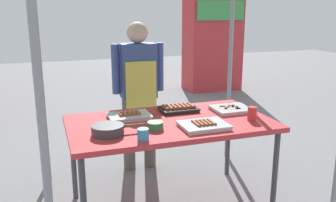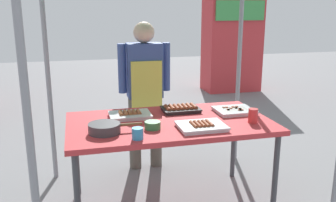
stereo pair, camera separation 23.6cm
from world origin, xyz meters
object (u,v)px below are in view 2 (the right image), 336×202
at_px(tray_spring_rolls, 201,126).
at_px(drink_cup_by_wok, 253,116).
at_px(drink_cup_near_edge, 138,134).
at_px(vendor_woman, 145,85).
at_px(tray_pork_links, 130,115).
at_px(stall_table, 170,127).
at_px(cooking_wok, 105,128).
at_px(condiment_bowl, 153,125).
at_px(tray_grilled_sausages, 181,109).
at_px(tray_meat_skewers, 234,111).
at_px(neighbor_stall_left, 232,41).

relative_size(tray_spring_rolls, drink_cup_by_wok, 3.17).
xyz_separation_m(drink_cup_near_edge, vendor_woman, (0.27, 1.18, 0.08)).
relative_size(tray_pork_links, drink_cup_near_edge, 4.19).
distance_m(tray_spring_rolls, vendor_woman, 1.10).
height_order(stall_table, cooking_wok, cooking_wok).
distance_m(tray_pork_links, condiment_bowl, 0.36).
relative_size(tray_grilled_sausages, condiment_bowl, 2.68).
bearing_deg(condiment_bowl, tray_spring_rolls, -13.00).
relative_size(tray_meat_skewers, vendor_woman, 0.22).
height_order(condiment_bowl, vendor_woman, vendor_woman).
height_order(tray_pork_links, tray_spring_rolls, tray_pork_links).
bearing_deg(vendor_woman, cooking_wok, 64.22).
xyz_separation_m(tray_meat_skewers, neighbor_stall_left, (1.69, 3.93, 0.21)).
bearing_deg(drink_cup_by_wok, tray_spring_rolls, -174.57).
height_order(stall_table, condiment_bowl, condiment_bowl).
bearing_deg(stall_table, tray_spring_rolls, -52.72).
distance_m(tray_grilled_sausages, neighbor_stall_left, 4.34).
bearing_deg(cooking_wok, vendor_woman, 64.22).
distance_m(vendor_woman, neighbor_stall_left, 3.96).
relative_size(tray_grilled_sausages, cooking_wok, 0.82).
height_order(vendor_woman, neighbor_stall_left, neighbor_stall_left).
relative_size(tray_pork_links, cooking_wok, 0.86).
xyz_separation_m(cooking_wok, vendor_woman, (0.48, 0.99, 0.08)).
bearing_deg(tray_grilled_sausages, stall_table, -123.83).
height_order(tray_grilled_sausages, neighbor_stall_left, neighbor_stall_left).
distance_m(tray_meat_skewers, drink_cup_near_edge, 1.01).
distance_m(condiment_bowl, vendor_woman, 1.00).
height_order(tray_grilled_sausages, cooking_wok, cooking_wok).
distance_m(drink_cup_near_edge, vendor_woman, 1.21).
xyz_separation_m(tray_meat_skewers, cooking_wok, (-1.12, -0.26, 0.02)).
height_order(tray_meat_skewers, tray_pork_links, tray_pork_links).
distance_m(condiment_bowl, neighbor_stall_left, 4.85).
relative_size(stall_table, cooking_wok, 4.10).
xyz_separation_m(tray_pork_links, drink_cup_by_wok, (0.91, -0.38, 0.04)).
relative_size(tray_meat_skewers, drink_cup_by_wok, 2.92).
bearing_deg(drink_cup_by_wok, tray_grilled_sausages, 136.32).
xyz_separation_m(tray_spring_rolls, drink_cup_near_edge, (-0.50, -0.11, 0.02)).
xyz_separation_m(stall_table, tray_meat_skewers, (0.60, 0.09, 0.07)).
bearing_deg(tray_pork_links, tray_spring_rolls, -41.39).
height_order(tray_meat_skewers, drink_cup_near_edge, drink_cup_near_edge).
xyz_separation_m(drink_cup_by_wok, neighbor_stall_left, (1.66, 4.22, 0.17)).
distance_m(tray_meat_skewers, vendor_woman, 0.98).
bearing_deg(stall_table, drink_cup_near_edge, -132.06).
bearing_deg(tray_spring_rolls, tray_meat_skewers, 39.07).
bearing_deg(drink_cup_near_edge, stall_table, 47.94).
bearing_deg(drink_cup_near_edge, tray_meat_skewers, 25.92).
height_order(stall_table, neighbor_stall_left, neighbor_stall_left).
xyz_separation_m(tray_grilled_sausages, condiment_bowl, (-0.33, -0.40, 0.00)).
bearing_deg(tray_spring_rolls, neighbor_stall_left, 63.75).
distance_m(stall_table, tray_pork_links, 0.35).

